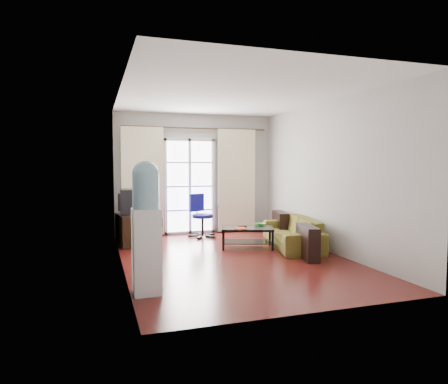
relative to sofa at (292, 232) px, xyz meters
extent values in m
plane|color=#5E1B16|center=(-1.38, -0.53, -0.28)|extent=(5.20, 5.20, 0.00)
plane|color=white|center=(-1.38, -0.53, 2.42)|extent=(5.20, 5.20, 0.00)
cube|color=#B1AFA8|center=(-1.38, 2.07, 1.07)|extent=(3.60, 0.02, 2.70)
cube|color=#B1AFA8|center=(-1.38, -3.13, 1.07)|extent=(3.60, 0.02, 2.70)
cube|color=#B1AFA8|center=(-3.18, -0.53, 1.07)|extent=(0.02, 5.20, 2.70)
cube|color=#B1AFA8|center=(0.42, -0.53, 1.07)|extent=(0.02, 5.20, 2.70)
cube|color=white|center=(-1.53, 2.03, 0.79)|extent=(1.01, 0.02, 2.04)
cube|color=white|center=(-1.53, 2.01, 0.79)|extent=(1.16, 0.06, 2.15)
cylinder|color=#4C3F2D|center=(-1.38, 1.97, 2.10)|extent=(3.30, 0.04, 0.04)
cube|color=#F6F2C6|center=(-2.58, 1.95, 0.92)|extent=(0.90, 0.07, 2.35)
cube|color=#F6F2C6|center=(-0.43, 1.95, 0.92)|extent=(0.90, 0.07, 2.35)
cube|color=gray|center=(-0.58, 1.97, 0.05)|extent=(0.64, 0.12, 0.64)
imported|color=olive|center=(0.00, 0.00, 0.00)|extent=(2.24, 1.57, 0.56)
cube|color=silver|center=(-0.86, 0.16, 0.10)|extent=(1.08, 0.82, 0.01)
cube|color=black|center=(-0.86, 0.16, -0.16)|extent=(1.01, 0.75, 0.01)
cube|color=black|center=(-1.36, 0.07, -0.09)|extent=(0.05, 0.05, 0.38)
cube|color=black|center=(-0.51, -0.22, -0.09)|extent=(0.05, 0.05, 0.38)
cube|color=black|center=(-1.21, 0.53, -0.09)|extent=(0.05, 0.05, 0.38)
cube|color=black|center=(-0.35, 0.24, -0.09)|extent=(0.05, 0.05, 0.38)
imported|color=#31893D|center=(-0.55, 0.27, 0.13)|extent=(0.29, 0.29, 0.05)
imported|color=#A02913|center=(-1.13, 0.01, 0.12)|extent=(0.20, 0.26, 0.02)
cube|color=black|center=(-0.93, 0.24, 0.12)|extent=(0.17, 0.06, 0.02)
cube|color=black|center=(-2.88, 1.16, 0.02)|extent=(0.64, 0.88, 0.60)
cube|color=black|center=(-2.86, 1.17, 0.56)|extent=(0.53, 0.57, 0.49)
cube|color=#0C19E5|center=(-2.61, 1.15, 0.56)|extent=(0.05, 0.43, 0.36)
cube|color=black|center=(-3.07, 1.18, 0.56)|extent=(0.18, 0.37, 0.32)
cylinder|color=black|center=(-1.38, 1.49, -0.05)|extent=(0.05, 0.05, 0.47)
cylinder|color=navy|center=(-1.38, 1.49, 0.18)|extent=(0.45, 0.45, 0.07)
cube|color=navy|center=(-1.45, 1.68, 0.46)|extent=(0.36, 0.19, 0.39)
cube|color=white|center=(-2.98, -1.95, 0.24)|extent=(0.33, 0.33, 1.04)
cylinder|color=#89BAD4|center=(-2.98, -1.95, 0.97)|extent=(0.32, 0.32, 0.42)
sphere|color=#89BAD4|center=(-2.98, -1.95, 1.18)|extent=(0.32, 0.32, 0.32)
cube|color=black|center=(-2.82, -1.95, 0.60)|extent=(0.04, 0.13, 0.11)
camera|label=1|loc=(-3.55, -6.78, 1.30)|focal=32.00mm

